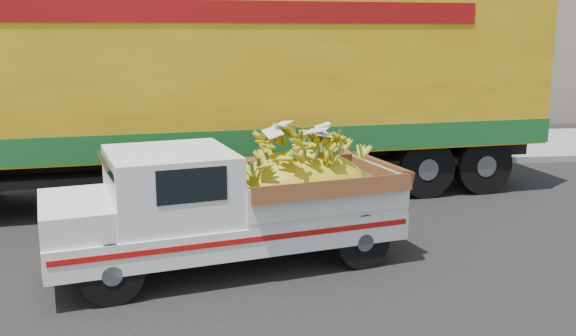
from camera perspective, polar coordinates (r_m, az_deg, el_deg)
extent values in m
plane|color=black|center=(8.27, -8.94, -9.68)|extent=(100.00, 100.00, 0.00)
cube|color=gray|center=(14.56, -7.64, 0.21)|extent=(60.00, 0.25, 0.15)
cube|color=gray|center=(16.63, -7.43, 1.67)|extent=(60.00, 4.00, 0.14)
cylinder|color=black|center=(7.61, -15.44, -8.98)|extent=(0.76, 0.40, 0.73)
cylinder|color=black|center=(8.94, -16.40, -5.87)|extent=(0.76, 0.40, 0.73)
cylinder|color=black|center=(8.48, 6.57, -6.41)|extent=(0.76, 0.40, 0.73)
cylinder|color=black|center=(9.69, 2.70, -3.98)|extent=(0.76, 0.40, 0.73)
cube|color=silver|center=(8.48, -5.57, -5.21)|extent=(4.80, 2.78, 0.38)
cube|color=#A50F0C|center=(7.70, -3.90, -6.48)|extent=(4.29, 1.19, 0.07)
cube|color=silver|center=(8.23, -20.77, -7.24)|extent=(0.52, 1.57, 0.14)
cube|color=silver|center=(8.10, -18.39, -3.94)|extent=(1.20, 1.70, 0.35)
cube|color=silver|center=(8.16, -10.39, -1.51)|extent=(1.86, 1.91, 0.87)
cube|color=black|center=(7.39, -8.52, -1.56)|extent=(0.80, 0.23, 0.41)
cube|color=silver|center=(8.73, 1.71, -1.69)|extent=(2.57, 2.17, 0.49)
ellipsoid|color=gold|center=(8.72, 1.12, -2.39)|extent=(2.28, 1.80, 1.23)
cylinder|color=black|center=(12.76, 16.87, 0.27)|extent=(1.14, 0.48, 1.10)
cylinder|color=black|center=(14.47, 12.81, 1.85)|extent=(1.14, 0.48, 1.10)
cylinder|color=black|center=(12.18, 12.04, -0.01)|extent=(1.14, 0.48, 1.10)
cylinder|color=black|center=(13.97, 8.41, 1.66)|extent=(1.14, 0.48, 1.10)
cube|color=black|center=(12.02, -5.25, 1.16)|extent=(12.02, 2.78, 0.36)
cube|color=gold|center=(11.82, -5.40, 8.80)|extent=(12.00, 4.22, 2.84)
cube|color=#195824|center=(11.94, -5.29, 3.19)|extent=(12.06, 4.25, 0.45)
cube|color=maroon|center=(10.56, -4.39, 13.70)|extent=(8.31, 1.27, 0.35)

